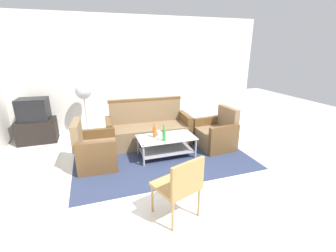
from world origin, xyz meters
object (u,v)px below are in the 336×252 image
bottle_green (164,135)px  tv_stand (38,131)px  couch (149,130)px  coffee_table (166,144)px  armchair_right (216,135)px  television (33,109)px  bottle_orange (155,132)px  wicker_chair (180,184)px  pedestal_fan (84,94)px  cup (158,133)px  armchair_left (95,151)px

bottle_green → tv_stand: size_ratio=0.39×
couch → coffee_table: 0.77m
armchair_right → television: bearing=63.1°
bottle_orange → wicker_chair: size_ratio=0.33×
wicker_chair → bottle_green: bearing=60.7°
coffee_table → wicker_chair: bearing=-102.5°
bottle_green → armchair_right: bearing=11.4°
pedestal_fan → tv_stand: bearing=-177.3°
bottle_orange → bottle_green: bearing=-62.9°
couch → bottle_orange: bearing=87.9°
bottle_orange → wicker_chair: 1.77m
armchair_right → television: (-3.66, 1.57, 0.47)m
cup → television: television is taller
television → tv_stand: bearing=90.0°
tv_stand → armchair_left: bearing=-53.0°
armchair_left → coffee_table: bearing=92.0°
bottle_orange → wicker_chair: bearing=-95.2°
cup → pedestal_fan: bearing=130.3°
bottle_orange → tv_stand: 2.81m
couch → cup: bearing=96.2°
bottle_green → wicker_chair: bearing=-100.4°
tv_stand → wicker_chair: bearing=-57.3°
armchair_right → bottle_green: (-1.24, -0.25, 0.24)m
couch → tv_stand: size_ratio=2.28×
bottle_orange → bottle_green: 0.26m
cup → pedestal_fan: size_ratio=0.08×
armchair_right → television: television is taller
coffee_table → wicker_chair: 1.75m
armchair_right → pedestal_fan: bearing=54.4°
armchair_left → cup: 1.21m
cup → television: (-2.40, 1.52, 0.30)m
armchair_right → armchair_left: bearing=87.2°
bottle_orange → pedestal_fan: size_ratio=0.22×
bottle_orange → tv_stand: bottle_orange is taller
armchair_left → wicker_chair: (0.94, -1.74, 0.21)m
couch → bottle_green: bearing=96.3°
bottle_orange → coffee_table: bearing=-16.3°
armchair_right → wicker_chair: bearing=135.8°
cup → wicker_chair: 1.84m
armchair_right → wicker_chair: armchair_right is taller
bottle_orange → bottle_green: (0.12, -0.23, 0.01)m
bottle_green → pedestal_fan: size_ratio=0.24×
armchair_right → bottle_green: armchair_right is taller
bottle_green → tv_stand: 3.04m
tv_stand → pedestal_fan: pedestal_fan is taller
bottle_orange → armchair_left: bearing=-178.9°
couch → cup: size_ratio=18.21×
coffee_table → wicker_chair: size_ratio=1.31×
wicker_chair → bottle_orange: bearing=65.9°
armchair_right → bottle_orange: bearing=87.0°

